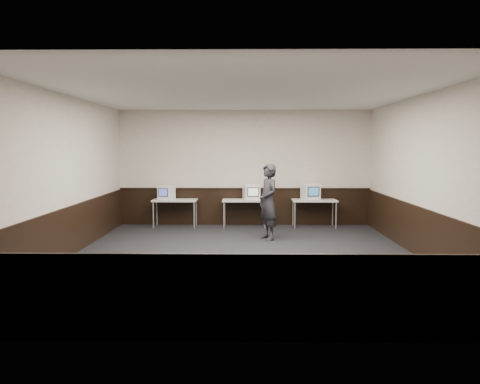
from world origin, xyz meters
The scene contains 18 objects.
floor centered at (0.00, 0.00, 0.00)m, with size 8.00×8.00×0.00m, color black.
ceiling centered at (0.00, 0.00, 3.20)m, with size 8.00×8.00×0.00m, color white.
back_wall centered at (0.00, 4.00, 1.60)m, with size 7.00×7.00×0.00m, color beige.
front_wall centered at (0.00, -4.00, 1.60)m, with size 7.00×7.00×0.00m, color beige.
left_wall centered at (-3.50, 0.00, 1.60)m, with size 8.00×8.00×0.00m, color beige.
right_wall centered at (3.50, 0.00, 1.60)m, with size 8.00×8.00×0.00m, color beige.
wainscot_back centered at (0.00, 3.98, 0.50)m, with size 6.98×0.04×1.00m, color black.
wainscot_front centered at (0.00, -3.98, 0.50)m, with size 6.98×0.04×1.00m, color black.
wainscot_left centered at (-3.48, 0.00, 0.50)m, with size 0.04×7.98×1.00m, color black.
wainscot_right centered at (3.48, 0.00, 0.50)m, with size 0.04×7.98×1.00m, color black.
wainscot_rail centered at (0.00, 3.96, 1.02)m, with size 6.98×0.06×0.04m, color black.
desk_left centered at (-1.90, 3.60, 0.68)m, with size 1.20×0.60×0.75m.
desk_center centered at (0.00, 3.60, 0.68)m, with size 1.20×0.60×0.75m.
desk_right centered at (1.90, 3.60, 0.68)m, with size 1.20×0.60×0.75m.
emac_left centered at (-2.14, 3.64, 0.94)m, with size 0.47×0.48×0.37m.
emac_center centered at (0.19, 3.62, 0.96)m, with size 0.49×0.51×0.41m.
emac_right centered at (1.80, 3.64, 0.97)m, with size 0.52×0.54×0.44m.
person centered at (0.56, 1.86, 0.89)m, with size 0.65×0.43×1.78m, color black.
Camera 1 is at (0.05, -9.04, 2.17)m, focal length 35.00 mm.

